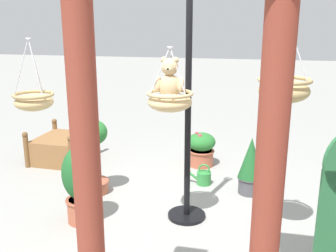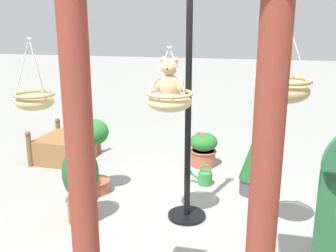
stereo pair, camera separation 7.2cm
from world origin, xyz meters
The scene contains 14 objects.
ground_plane centered at (0.00, 0.00, 0.00)m, with size 40.00×40.00×0.00m, color gray.
display_pole_central centered at (-0.22, -0.06, 0.80)m, with size 0.44×0.44×2.53m.
hanging_basket_with_teddy centered at (-0.07, 0.19, 1.44)m, with size 0.49×0.49×0.66m.
teddy_bear centered at (-0.07, 0.21, 1.64)m, with size 0.30×0.27×0.44m.
hanging_basket_left_high centered at (-1.18, 0.30, 1.62)m, with size 0.50×0.50×0.72m.
hanging_basket_right_low centered at (1.41, 0.30, 1.40)m, with size 0.44×0.44×0.77m.
greenhouse_pillar_left centered at (-1.04, 1.56, 1.27)m, with size 0.38×0.38×2.64m.
greenhouse_pillar_right centered at (0.03, 2.04, 1.28)m, with size 0.32×0.32×2.66m.
wooden_planter_box centered at (2.09, -1.53, 0.22)m, with size 0.90×0.98×0.58m.
potted_plant_fern_front centered at (1.10, -0.48, 0.58)m, with size 0.40×0.40×1.01m.
potted_plant_tall_leafy centered at (-0.16, -1.78, 0.28)m, with size 0.44×0.44×0.56m.
potted_plant_small_succulent centered at (0.93, 0.29, 0.47)m, with size 0.41×0.41×0.90m.
potted_plant_conical_shrub centered at (-0.93, -0.89, 0.39)m, with size 0.33×0.33×0.78m.
watering_can centered at (-0.29, -1.05, 0.10)m, with size 0.35×0.20×0.30m.
Camera 2 is at (-0.96, 3.99, 2.23)m, focal length 41.42 mm.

